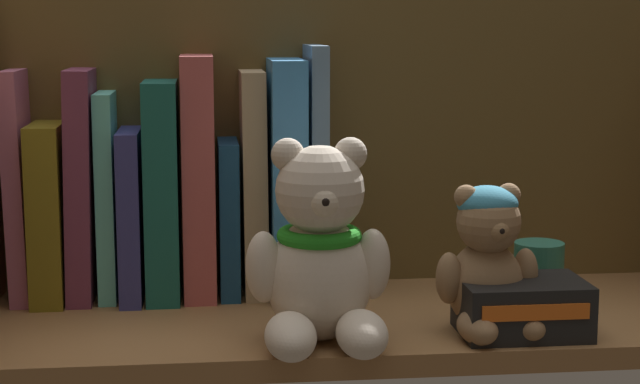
{
  "coord_description": "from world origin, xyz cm",
  "views": [
    {
      "loc": [
        -14.28,
        -94.54,
        29.18
      ],
      "look_at": [
        -3.6,
        0.0,
        13.7
      ],
      "focal_mm": 58.75,
      "sensor_mm": 36.0,
      "label": 1
    }
  ],
  "objects": [
    {
      "name": "shelf_board",
      "position": [
        0.0,
        0.0,
        1.0
      ],
      "size": [
        69.21,
        25.61,
        2.0
      ],
      "primitive_type": "cube",
      "color": "olive",
      "rests_on": "ground"
    },
    {
      "name": "shelf_back_panel",
      "position": [
        0.0,
        13.4,
        16.43
      ],
      "size": [
        71.61,
        1.2,
        32.87
      ],
      "primitive_type": "cube",
      "color": "brown",
      "rests_on": "ground"
    },
    {
      "name": "book_0",
      "position": [
        -32.21,
        9.73,
        13.31
      ],
      "size": [
        2.17,
        9.78,
        22.66
      ],
      "primitive_type": "cube",
      "rotation": [
        0.0,
        -0.02,
        0.0
      ],
      "color": "#A95E82",
      "rests_on": "shelf_board"
    },
    {
      "name": "book_1",
      "position": [
        -29.35,
        9.73,
        10.74
      ],
      "size": [
        3.21,
        12.01,
        17.48
      ],
      "primitive_type": "cube",
      "rotation": [
        0.0,
        -0.0,
        0.0
      ],
      "color": "#736518",
      "rests_on": "shelf_board"
    },
    {
      "name": "book_2",
      "position": [
        -26.18,
        9.73,
        13.35
      ],
      "size": [
        2.85,
        10.91,
        22.75
      ],
      "primitive_type": "cube",
      "rotation": [
        0.0,
        0.02,
        0.0
      ],
      "color": "#6D314E",
      "rests_on": "shelf_board"
    },
    {
      "name": "book_3",
      "position": [
        -23.73,
        9.73,
        12.21
      ],
      "size": [
        1.72,
        9.59,
        20.42
      ],
      "primitive_type": "cube",
      "color": "#64D0C3",
      "rests_on": "shelf_board"
    },
    {
      "name": "book_4",
      "position": [
        -21.42,
        9.73,
        10.4
      ],
      "size": [
        2.12,
        12.87,
        16.8
      ],
      "primitive_type": "cube",
      "color": "navy",
      "rests_on": "shelf_board"
    },
    {
      "name": "book_5",
      "position": [
        -18.34,
        9.73,
        12.76
      ],
      "size": [
        3.25,
        12.41,
        21.53
      ],
      "primitive_type": "cube",
      "color": "#175B53",
      "rests_on": "shelf_board"
    },
    {
      "name": "book_6",
      "position": [
        -14.75,
        9.73,
        14.01
      ],
      "size": [
        3.16,
        11.23,
        24.01
      ],
      "primitive_type": "cube",
      "color": "#B75252",
      "rests_on": "shelf_board"
    },
    {
      "name": "book_7",
      "position": [
        -11.81,
        9.73,
        9.78
      ],
      "size": [
        1.95,
        10.17,
        15.56
      ],
      "primitive_type": "cube",
      "color": "navy",
      "rests_on": "shelf_board"
    },
    {
      "name": "book_8",
      "position": [
        -9.27,
        9.73,
        13.22
      ],
      "size": [
        2.52,
        10.08,
        22.45
      ],
      "primitive_type": "cube",
      "rotation": [
        0.0,
        -0.01,
        0.0
      ],
      "color": "tan",
      "rests_on": "shelf_board"
    },
    {
      "name": "book_9",
      "position": [
        -6.03,
        9.73,
        13.81
      ],
      "size": [
        3.36,
        13.76,
        23.61
      ],
      "primitive_type": "cube",
      "color": "#3B86CC",
      "rests_on": "shelf_board"
    },
    {
      "name": "book_10",
      "position": [
        -3.11,
        9.73,
        14.48
      ],
      "size": [
        1.69,
        12.55,
        24.96
      ],
      "primitive_type": "cube",
      "color": "#5F81A1",
      "rests_on": "shelf_board"
    },
    {
      "name": "teddy_bear_larger",
      "position": [
        -4.53,
        -8.5,
        9.51
      ],
      "size": [
        12.72,
        12.82,
        17.59
      ],
      "color": "beige",
      "rests_on": "shelf_board"
    },
    {
      "name": "teddy_bear_smaller",
      "position": [
        10.57,
        -6.89,
        8.25
      ],
      "size": [
        9.72,
        9.99,
        13.17
      ],
      "color": "#93704C",
      "rests_on": "shelf_board"
    },
    {
      "name": "pillar_candle",
      "position": [
        18.01,
        1.66,
        5.04
      ],
      "size": [
        4.85,
        4.85,
        6.08
      ],
      "primitive_type": "cylinder",
      "color": "#2D7A66",
      "rests_on": "shelf_board"
    },
    {
      "name": "small_product_box",
      "position": [
        13.37,
        -8.04,
        4.43
      ],
      "size": [
        10.97,
        7.85,
        4.85
      ],
      "color": "black",
      "rests_on": "shelf_board"
    }
  ]
}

